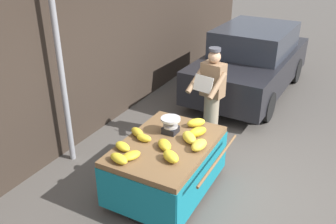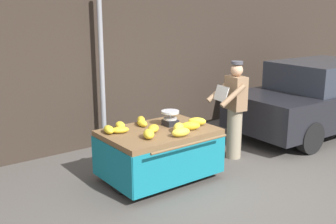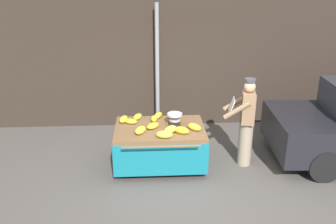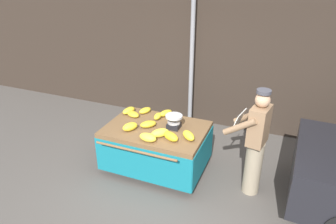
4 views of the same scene
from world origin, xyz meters
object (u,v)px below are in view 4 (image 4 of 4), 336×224
Objects in this scene: banana_cart at (156,138)px; banana_bunch_8 at (148,124)px; street_pole at (192,63)px; banana_bunch_4 at (158,116)px; banana_bunch_10 at (189,136)px; banana_bunch_9 at (160,133)px; banana_bunch_6 at (145,110)px; vendor_person at (255,143)px; weighing_scale at (174,122)px; banana_bunch_1 at (133,114)px; banana_bunch_3 at (129,111)px; banana_bunch_5 at (130,127)px; banana_bunch_0 at (166,113)px; banana_bunch_2 at (171,136)px; banana_bunch_7 at (148,137)px.

banana_cart is 6.05× the size of banana_bunch_8.
street_pole reaches higher than banana_bunch_4.
banana_bunch_9 is at bearing -167.99° from banana_bunch_10.
banana_bunch_10 is at bearing -72.48° from street_pole.
vendor_person reaches higher than banana_bunch_6.
banana_bunch_1 is (-0.83, 0.13, -0.07)m from weighing_scale.
banana_cart is at bearing 179.82° from vendor_person.
banana_bunch_3 is 1.26× the size of banana_bunch_4.
banana_cart is at bearing -90.42° from street_pole.
street_pole reaches higher than banana_bunch_10.
weighing_scale is 1.01× the size of banana_bunch_10.
banana_bunch_6 is 0.93× the size of banana_bunch_8.
banana_bunch_1 is 1.02× the size of banana_bunch_6.
banana_bunch_8 is at bearing -163.03° from weighing_scale.
banana_bunch_4 is 0.85m from banana_bunch_10.
banana_bunch_10 is at bearing 12.01° from banana_bunch_9.
weighing_scale reaches higher than banana_bunch_8.
banana_bunch_3 is at bearing 120.71° from banana_bunch_5.
banana_bunch_3 is at bearing -115.23° from street_pole.
banana_bunch_0 reaches higher than banana_bunch_4.
banana_bunch_3 is at bearing 146.42° from banana_bunch_1.
vendor_person is (2.02, -0.44, 0.02)m from banana_bunch_6.
vendor_person reaches higher than banana_bunch_10.
banana_bunch_0 is 0.92× the size of banana_bunch_9.
banana_bunch_2 is 1.26m from vendor_person.
banana_bunch_1 is 1.22m from banana_bunch_10.
banana_bunch_3 is at bearing -154.31° from banana_bunch_6.
street_pole is 10.24× the size of weighing_scale.
weighing_scale is at bearing -50.74° from banana_bunch_0.
banana_bunch_1 is 0.15× the size of vendor_person.
banana_bunch_7 is (-0.31, -0.16, -0.00)m from banana_bunch_2.
banana_bunch_10 is (0.64, -0.61, 0.01)m from banana_bunch_0.
banana_cart is 0.41m from banana_bunch_9.
street_pole is 1.76m from banana_bunch_1.
banana_bunch_5 is at bearing 154.57° from banana_bunch_7.
banana_bunch_3 is 0.95× the size of banana_bunch_9.
banana_bunch_7 reaches higher than banana_bunch_1.
banana_bunch_7 is (0.61, -0.66, 0.02)m from banana_bunch_1.
banana_bunch_6 is (-0.43, -1.34, -0.58)m from street_pole.
banana_bunch_2 reaches higher than banana_bunch_7.
street_pole is at bearing 88.71° from banana_bunch_0.
banana_bunch_1 is at bearing 147.26° from banana_bunch_9.
banana_bunch_4 is at bearing -117.83° from banana_bunch_0.
banana_bunch_9 is at bearing 169.76° from banana_bunch_2.
vendor_person reaches higher than banana_bunch_0.
banana_bunch_9 reaches higher than banana_bunch_3.
vendor_person is (1.43, 0.25, 0.01)m from banana_bunch_9.
banana_bunch_2 reaches higher than banana_bunch_3.
banana_bunch_4 is (-0.38, 0.21, -0.07)m from weighing_scale.
vendor_person reaches higher than banana_bunch_8.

